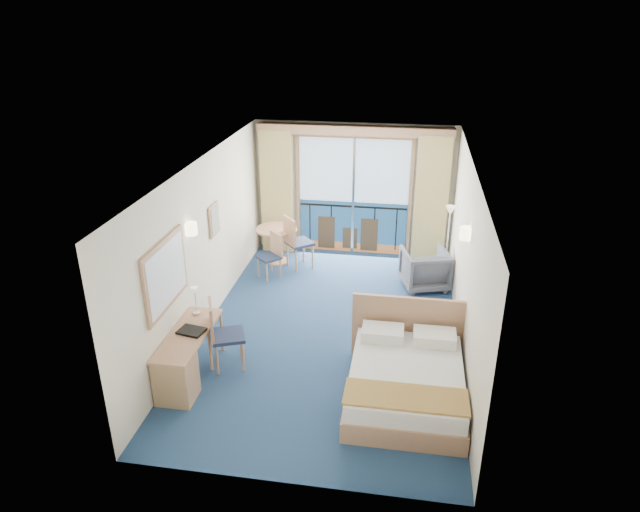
{
  "coord_description": "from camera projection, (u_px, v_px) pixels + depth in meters",
  "views": [
    {
      "loc": [
        1.11,
        -7.82,
        4.8
      ],
      "look_at": [
        -0.2,
        0.2,
        1.2
      ],
      "focal_mm": 32.0,
      "sensor_mm": 36.0,
      "label": 1
    }
  ],
  "objects": [
    {
      "name": "phone",
      "position": [
        449.0,
        317.0,
        8.33
      ],
      "size": [
        0.18,
        0.15,
        0.07
      ],
      "primitive_type": "cube",
      "rotation": [
        0.0,
        0.0,
        -0.18
      ],
      "color": "silver",
      "rests_on": "nightstand"
    },
    {
      "name": "folder",
      "position": [
        191.0,
        331.0,
        7.78
      ],
      "size": [
        0.39,
        0.32,
        0.03
      ],
      "primitive_type": "cube",
      "rotation": [
        0.0,
        0.0,
        -0.19
      ],
      "color": "black",
      "rests_on": "desk"
    },
    {
      "name": "floor",
      "position": [
        330.0,
        330.0,
        9.16
      ],
      "size": [
        6.5,
        6.5,
        0.0
      ],
      "primitive_type": "plane",
      "color": "navy",
      "rests_on": "ground"
    },
    {
      "name": "mirror",
      "position": [
        166.0,
        274.0,
        7.47
      ],
      "size": [
        0.05,
        1.25,
        0.95
      ],
      "color": "tan",
      "rests_on": "room_walls"
    },
    {
      "name": "desk",
      "position": [
        179.0,
        369.0,
        7.52
      ],
      "size": [
        0.51,
        1.47,
        0.69
      ],
      "color": "tan",
      "rests_on": "ground"
    },
    {
      "name": "wall_print",
      "position": [
        214.0,
        220.0,
        9.21
      ],
      "size": [
        0.04,
        0.42,
        0.52
      ],
      "color": "tan",
      "rests_on": "room_walls"
    },
    {
      "name": "nightstand",
      "position": [
        444.0,
        336.0,
        8.45
      ],
      "size": [
        0.43,
        0.41,
        0.57
      ],
      "primitive_type": "cube",
      "color": "tan",
      "rests_on": "ground"
    },
    {
      "name": "curtain_left",
      "position": [
        277.0,
        192.0,
        11.65
      ],
      "size": [
        0.65,
        0.22,
        2.55
      ],
      "primitive_type": "cube",
      "color": "#D7C577",
      "rests_on": "room_walls"
    },
    {
      "name": "armchair",
      "position": [
        425.0,
        269.0,
        10.41
      ],
      "size": [
        0.98,
        1.0,
        0.73
      ],
      "primitive_type": "imported",
      "rotation": [
        0.0,
        0.0,
        3.43
      ],
      "color": "#3F444C",
      "rests_on": "ground"
    },
    {
      "name": "curtain_right",
      "position": [
        431.0,
        200.0,
        11.19
      ],
      "size": [
        0.65,
        0.22,
        2.55
      ],
      "primitive_type": "cube",
      "color": "#D7C577",
      "rests_on": "room_walls"
    },
    {
      "name": "table_chair_a",
      "position": [
        295.0,
        239.0,
        11.09
      ],
      "size": [
        0.65,
        0.65,
        1.06
      ],
      "rotation": [
        0.0,
        0.0,
        2.27
      ],
      "color": "#1F2A49",
      "rests_on": "ground"
    },
    {
      "name": "desk_chair",
      "position": [
        221.0,
        331.0,
        8.0
      ],
      "size": [
        0.59,
        0.59,
        1.05
      ],
      "rotation": [
        0.0,
        0.0,
        1.95
      ],
      "color": "#1F2A49",
      "rests_on": "ground"
    },
    {
      "name": "room_walls",
      "position": [
        331.0,
        226.0,
        8.44
      ],
      "size": [
        4.04,
        6.54,
        2.72
      ],
      "color": "#EEE9CF",
      "rests_on": "ground"
    },
    {
      "name": "sconce_left",
      "position": [
        191.0,
        229.0,
        8.16
      ],
      "size": [
        0.18,
        0.18,
        0.18
      ],
      "primitive_type": "cylinder",
      "color": "#FFEBB2",
      "rests_on": "room_walls"
    },
    {
      "name": "balcony_door",
      "position": [
        353.0,
        200.0,
        11.61
      ],
      "size": [
        2.36,
        0.03,
        2.52
      ],
      "color": "navy",
      "rests_on": "room_walls"
    },
    {
      "name": "sconce_right",
      "position": [
        466.0,
        233.0,
        7.99
      ],
      "size": [
        0.18,
        0.18,
        0.18
      ],
      "primitive_type": "cylinder",
      "color": "#FFEBB2",
      "rests_on": "room_walls"
    },
    {
      "name": "bed",
      "position": [
        406.0,
        379.0,
        7.48
      ],
      "size": [
        1.63,
        1.94,
        1.03
      ],
      "color": "tan",
      "rests_on": "ground"
    },
    {
      "name": "table_chair_b",
      "position": [
        272.0,
        253.0,
        10.76
      ],
      "size": [
        0.53,
        0.53,
        0.87
      ],
      "rotation": [
        0.0,
        0.0,
        -0.74
      ],
      "color": "#1F2A49",
      "rests_on": "ground"
    },
    {
      "name": "round_table",
      "position": [
        277.0,
        237.0,
        11.36
      ],
      "size": [
        0.81,
        0.81,
        0.73
      ],
      "color": "tan",
      "rests_on": "ground"
    },
    {
      "name": "pelmet",
      "position": [
        354.0,
        130.0,
        10.92
      ],
      "size": [
        3.8,
        0.25,
        0.18
      ],
      "primitive_type": "cube",
      "color": "tan",
      "rests_on": "room_walls"
    },
    {
      "name": "desk_lamp",
      "position": [
        195.0,
        295.0,
        8.11
      ],
      "size": [
        0.11,
        0.11,
        0.42
      ],
      "color": "silver",
      "rests_on": "desk"
    },
    {
      "name": "floor_lamp",
      "position": [
        449.0,
        224.0,
        10.48
      ],
      "size": [
        0.2,
        0.2,
        1.43
      ],
      "color": "silver",
      "rests_on": "ground"
    }
  ]
}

